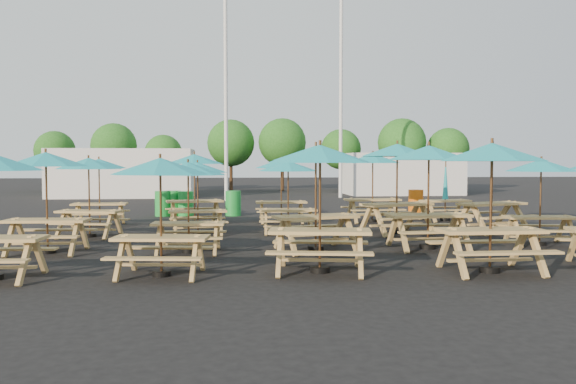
{
  "coord_description": "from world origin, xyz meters",
  "views": [
    {
      "loc": [
        -1.74,
        -15.69,
        2.01
      ],
      "look_at": [
        0.0,
        1.5,
        1.1
      ],
      "focal_mm": 35.0,
      "sensor_mm": 36.0,
      "label": 1
    }
  ],
  "objects": [
    {
      "name": "picnic_unit_17",
      "position": [
        5.73,
        -2.79,
        1.8
      ],
      "size": [
        1.96,
        1.96,
        2.11
      ],
      "rotation": [
        0.0,
        0.0,
        -0.14
      ],
      "color": "tan",
      "rests_on": "ground"
    },
    {
      "name": "picnic_unit_4",
      "position": [
        -2.98,
        -5.68,
        1.8
      ],
      "size": [
        1.93,
        1.93,
        2.11
      ],
      "rotation": [
        0.0,
        0.0,
        -0.12
      ],
      "color": "tan",
      "rests_on": "ground"
    },
    {
      "name": "tree_4",
      "position": [
        1.9,
        24.26,
        3.46
      ],
      "size": [
        3.41,
        3.41,
        5.17
      ],
      "color": "#382314",
      "rests_on": "ground"
    },
    {
      "name": "waste_bin_1",
      "position": [
        -3.94,
        5.84,
        0.47
      ],
      "size": [
        0.58,
        0.58,
        0.94
      ],
      "primitive_type": "cylinder",
      "color": "green",
      "rests_on": "ground"
    },
    {
      "name": "event_tent_1",
      "position": [
        9.0,
        19.0,
        1.3
      ],
      "size": [
        7.0,
        4.0,
        2.6
      ],
      "primitive_type": "cube",
      "color": "silver",
      "rests_on": "ground"
    },
    {
      "name": "event_tent_0",
      "position": [
        -8.0,
        18.0,
        1.4
      ],
      "size": [
        8.0,
        4.0,
        2.8
      ],
      "primitive_type": "cube",
      "color": "silver",
      "rests_on": "ground"
    },
    {
      "name": "picnic_unit_11",
      "position": [
        -0.08,
        2.89,
        1.83
      ],
      "size": [
        1.78,
        1.78,
        2.14
      ],
      "rotation": [
        0.0,
        0.0,
        -0.01
      ],
      "color": "tan",
      "rests_on": "ground"
    },
    {
      "name": "waste_bin_0",
      "position": [
        -4.3,
        5.67,
        0.47
      ],
      "size": [
        0.58,
        0.58,
        0.94
      ],
      "primitive_type": "cylinder",
      "color": "green",
      "rests_on": "ground"
    },
    {
      "name": "tree_5",
      "position": [
        6.22,
        24.67,
        2.97
      ],
      "size": [
        2.94,
        2.94,
        4.45
      ],
      "color": "#382314",
      "rests_on": "ground"
    },
    {
      "name": "waste_bin_3",
      "position": [
        -1.67,
        5.56,
        0.47
      ],
      "size": [
        0.58,
        0.58,
        0.94
      ],
      "primitive_type": "cylinder",
      "color": "green",
      "rests_on": "ground"
    },
    {
      "name": "tree_2",
      "position": [
        -6.39,
        23.65,
        2.62
      ],
      "size": [
        2.59,
        2.59,
        3.93
      ],
      "color": "#382314",
      "rests_on": "ground"
    },
    {
      "name": "mast_1",
      "position": [
        4.5,
        16.0,
        6.0
      ],
      "size": [
        0.2,
        0.2,
        12.0
      ],
      "primitive_type": "cylinder",
      "color": "silver",
      "rests_on": "ground"
    },
    {
      "name": "picnic_unit_5",
      "position": [
        -2.69,
        -3.12,
        1.74
      ],
      "size": [
        1.77,
        1.77,
        2.03
      ],
      "rotation": [
        0.0,
        0.0,
        -0.06
      ],
      "color": "tan",
      "rests_on": "ground"
    },
    {
      "name": "picnic_unit_1",
      "position": [
        -5.81,
        -2.85,
        1.93
      ],
      "size": [
        1.95,
        1.95,
        2.26
      ],
      "rotation": [
        0.0,
        0.0,
        -0.05
      ],
      "color": "tan",
      "rests_on": "ground"
    },
    {
      "name": "tree_0",
      "position": [
        -14.07,
        25.25,
        2.83
      ],
      "size": [
        2.8,
        2.8,
        4.24
      ],
      "color": "#382314",
      "rests_on": "ground"
    },
    {
      "name": "picnic_unit_3",
      "position": [
        -5.92,
        2.61,
        1.83
      ],
      "size": [
        1.82,
        1.82,
        2.15
      ],
      "rotation": [
        0.0,
        0.0,
        0.03
      ],
      "color": "tan",
      "rests_on": "ground"
    },
    {
      "name": "picnic_unit_13",
      "position": [
        2.81,
        -3.09,
        2.07
      ],
      "size": [
        2.1,
        2.1,
        2.43
      ],
      "rotation": [
        0.0,
        0.0,
        0.05
      ],
      "color": "tan",
      "rests_on": "ground"
    },
    {
      "name": "mast_0",
      "position": [
        -2.0,
        14.0,
        6.0
      ],
      "size": [
        0.2,
        0.2,
        12.0
      ],
      "primitive_type": "cylinder",
      "color": "silver",
      "rests_on": "ground"
    },
    {
      "name": "waste_bin_2",
      "position": [
        -3.44,
        5.5,
        0.47
      ],
      "size": [
        0.58,
        0.58,
        0.94
      ],
      "primitive_type": "cylinder",
      "color": "green",
      "rests_on": "ground"
    },
    {
      "name": "tree_3",
      "position": [
        -1.75,
        24.72,
        3.41
      ],
      "size": [
        3.36,
        3.36,
        5.09
      ],
      "color": "#382314",
      "rests_on": "ground"
    },
    {
      "name": "tree_6",
      "position": [
        10.23,
        22.9,
        3.43
      ],
      "size": [
        3.38,
        3.38,
        5.13
      ],
      "color": "#382314",
      "rests_on": "ground"
    },
    {
      "name": "picnic_unit_8",
      "position": [
        -0.14,
        -5.63,
        2.01
      ],
      "size": [
        2.23,
        2.23,
        2.35
      ],
      "rotation": [
        0.0,
        0.0,
        -0.17
      ],
      "color": "tan",
      "rests_on": "ground"
    },
    {
      "name": "tree_1",
      "position": [
        -9.74,
        23.9,
        3.15
      ],
      "size": [
        3.11,
        3.11,
        4.72
      ],
      "color": "#382314",
      "rests_on": "ground"
    },
    {
      "name": "picnic_unit_2",
      "position": [
        -5.55,
        -0.18,
        1.84
      ],
      "size": [
        2.1,
        2.1,
        2.16
      ],
      "rotation": [
        0.0,
        0.0,
        -0.21
      ],
      "color": "tan",
      "rests_on": "ground"
    },
    {
      "name": "picnic_unit_10",
      "position": [
        -0.14,
        0.05,
        1.77
      ],
      "size": [
        1.81,
        1.81,
        2.07
      ],
      "rotation": [
        0.0,
        0.0,
        -0.06
      ],
      "color": "tan",
      "rests_on": "ground"
    },
    {
      "name": "tree_7",
      "position": [
        13.63,
        22.92,
        2.99
      ],
      "size": [
        2.95,
        2.95,
        4.48
      ],
      "color": "#382314",
      "rests_on": "ground"
    },
    {
      "name": "picnic_unit_14",
      "position": [
        2.93,
        -0.23,
        2.19
      ],
      "size": [
        2.63,
        2.63,
        2.56
      ],
      "rotation": [
        0.0,
        0.0,
        0.29
      ],
      "color": "tan",
      "rests_on": "ground"
    },
    {
      "name": "ground",
      "position": [
        0.0,
        0.0,
        0.0
      ],
      "size": [
        120.0,
        120.0,
        0.0
      ],
      "primitive_type": "plane",
      "color": "black",
      "rests_on": "ground"
    },
    {
      "name": "picnic_unit_9",
      "position": [
        0.17,
        -3.1,
        2.06
      ],
      "size": [
        2.41,
        2.41,
        2.41
      ],
      "rotation": [
        0.0,
        0.0,
        0.25
      ],
      "color": "tan",
      "rests_on": "ground"
    },
    {
      "name": "picnic_unit_19",
      "position": [
        5.61,
        2.96,
        0.88
      ],
      "size": [
        1.86,
        1.68,
        2.15
      ],
      "rotation": [
        0.0,
        0.0,
        0.13
      ],
      "color": "tan",
      "rests_on": "ground"
    },
    {
      "name": "waste_bin_4",
      "position": [
        5.51,
        5.78,
        0.47
      ],
      "size": [
        0.58,
        0.58,
        0.94
      ],
      "primitive_type": "cylinder",
      "color": "#DF600D",
      "rests_on": "ground"
    },
    {
      "name": "picnic_unit_15",
      "position": [
        3.02,
        2.86,
        2.0
      ],
      "size": [
        1.99,
        1.99,
        2.34
      ],
      "rotation": [
        0.0,
        0.0,
        0.04
      ],
      "color": "tan",
      "rests_on": "ground"
    },
    {
      "name": "picnic_unit_12",
      "position": [
        2.96,
        -5.94,
        2.04
      ],
      "size": [
        1.97,
        1.97,
        2.39
      ],
      "rotation": [
        0.0,
        0.0,
        0.0
      ],
      "color": "tan",
      "rests_on": "ground"
    },
    {
      "name": "picnic_unit_18",
      "position": [
        5.74,
        -0.22,
        2.18
      ],
      "size": [
        2.64,
        2.64,
        2.55
      ],
      "rotation": [
        0.0,
        0.0,
        0.32
      ],
      "color": "tan",
      "rests_on": "ground"
    },
    {
      "name": "picnic_unit_6",
      "position": [
        -2.67,
        0.04,
        1.74
      ],
      "size": [
        1.79,
        1.79,
        2.03
      ],
      "rotation": [
        0.0,
        0.0,
        0.08
      ],
      "color": "tan",
      "rests_on": "ground"
    },
    {
      "name": "picnic_unit_7",
      "position": [
        -2.94,
        2.88,
        1.97
      ],
      "size": [
        2.22,
        2.22,
        2.31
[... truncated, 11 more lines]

